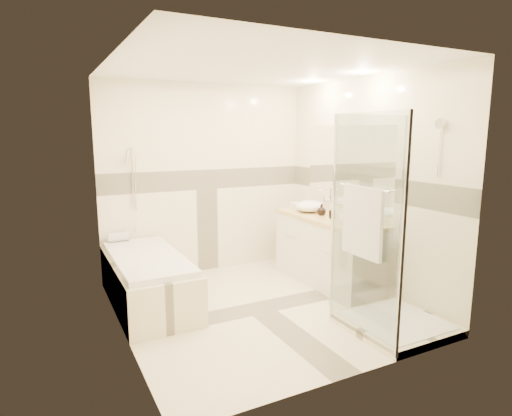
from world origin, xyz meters
name	(u,v)px	position (x,y,z in m)	size (l,w,h in m)	color
room	(263,192)	(0.06, 0.01, 1.26)	(2.82, 3.02, 2.52)	beige
bathtub	(148,277)	(-1.02, 0.65, 0.31)	(0.75, 1.70, 0.56)	#F3E6C2
vanity	(327,250)	(1.12, 0.30, 0.43)	(0.58, 1.62, 0.85)	white
shower_enclosure	(383,278)	(0.83, -0.97, 0.51)	(0.96, 0.93, 2.04)	#F3E6C2
vessel_sink_near	(309,206)	(1.10, 0.69, 0.92)	(0.37, 0.37, 0.15)	white
vessel_sink_far	(355,218)	(1.10, -0.22, 0.93)	(0.38, 0.38, 0.15)	white
faucet_near	(323,198)	(1.32, 0.69, 1.02)	(0.12, 0.03, 0.29)	silver
faucet_far	(371,210)	(1.32, -0.22, 1.00)	(0.10, 0.03, 0.25)	silver
amenity_bottle_a	(332,213)	(1.10, 0.20, 0.92)	(0.06, 0.06, 0.14)	black
amenity_bottle_b	(322,210)	(1.10, 0.42, 0.92)	(0.11, 0.11, 0.14)	black
folded_towels	(299,206)	(1.10, 0.93, 0.89)	(0.15, 0.25, 0.08)	silver
rolled_towel	(118,237)	(-1.19, 1.40, 0.62)	(0.11, 0.11, 0.24)	silver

